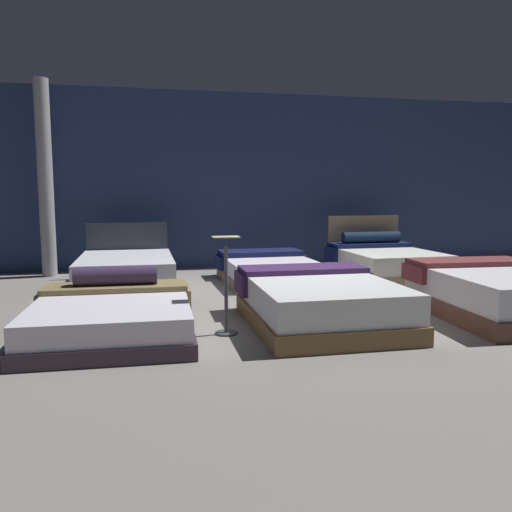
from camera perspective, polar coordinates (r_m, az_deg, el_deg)
The scene contains 10 objects.
ground_plane at distance 6.99m, azimuth 4.29°, elevation -5.39°, with size 18.00×18.00×0.02m, color gray.
showroom_back_wall at distance 10.41m, azimuth -1.20°, elevation 8.43°, with size 18.00×0.06×3.50m, color navy.
bed_0 at distance 5.56m, azimuth -15.85°, elevation -6.52°, with size 1.70×1.94×0.66m.
bed_1 at distance 5.84m, azimuth 7.20°, elevation -5.15°, with size 1.66×2.11×0.58m.
bed_2 at distance 6.86m, azimuth 25.81°, elevation -3.83°, with size 1.69×2.18×0.61m.
bed_3 at distance 8.35m, azimuth -14.39°, elevation -1.71°, with size 1.54×2.20×0.98m.
bed_4 at distance 8.65m, azimuth 1.41°, elevation -1.51°, with size 1.63×2.06×0.47m.
bed_5 at distance 9.40m, azimuth 14.32°, elevation -0.64°, with size 1.67×2.08×1.07m.
price_sign at distance 5.39m, azimuth -3.38°, elevation -4.60°, with size 0.28×0.24×1.05m.
support_pillar at distance 9.88m, azimuth -22.65°, elevation 7.98°, with size 0.26×0.26×3.50m, color #99999E.
Camera 1 is at (-1.88, -6.57, 1.48)m, focal length 35.49 mm.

